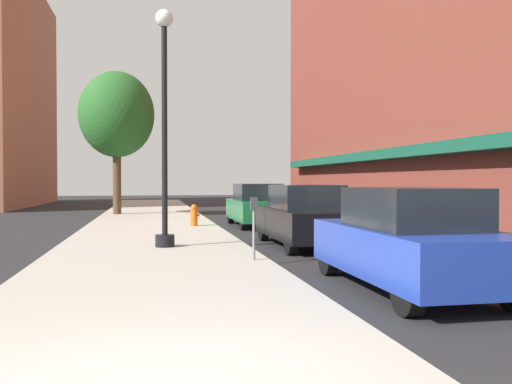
# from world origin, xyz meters

# --- Properties ---
(ground_plane) EXTENTS (90.00, 90.00, 0.00)m
(ground_plane) POSITION_xyz_m (4.00, 18.00, 0.00)
(ground_plane) COLOR #232326
(sidewalk_slab) EXTENTS (4.80, 50.00, 0.12)m
(sidewalk_slab) POSITION_xyz_m (0.00, 19.00, 0.06)
(sidewalk_slab) COLOR #A8A399
(sidewalk_slab) RESTS_ON ground
(building_right_brick) EXTENTS (6.80, 40.00, 21.65)m
(building_right_brick) POSITION_xyz_m (14.99, 22.00, 10.80)
(building_right_brick) COLOR brown
(building_right_brick) RESTS_ON ground
(lamppost) EXTENTS (0.48, 0.48, 5.90)m
(lamppost) POSITION_xyz_m (0.29, 9.64, 3.20)
(lamppost) COLOR black
(lamppost) RESTS_ON sidewalk_slab
(fire_hydrant) EXTENTS (0.33, 0.26, 0.79)m
(fire_hydrant) POSITION_xyz_m (1.52, 15.84, 0.52)
(fire_hydrant) COLOR #E05614
(fire_hydrant) RESTS_ON sidewalk_slab
(parking_meter_near) EXTENTS (0.14, 0.09, 1.31)m
(parking_meter_near) POSITION_xyz_m (2.05, 6.97, 0.95)
(parking_meter_near) COLOR slate
(parking_meter_near) RESTS_ON sidewalk_slab
(tree_near) EXTENTS (3.68, 3.68, 7.05)m
(tree_near) POSITION_xyz_m (-1.66, 23.72, 5.02)
(tree_near) COLOR #4C3823
(tree_near) RESTS_ON sidewalk_slab
(car_blue) EXTENTS (1.80, 4.30, 1.66)m
(car_blue) POSITION_xyz_m (4.00, 3.96, 0.81)
(car_blue) COLOR black
(car_blue) RESTS_ON ground
(car_black) EXTENTS (1.80, 4.30, 1.66)m
(car_black) POSITION_xyz_m (4.00, 9.94, 0.81)
(car_black) COLOR black
(car_black) RESTS_ON ground
(car_green) EXTENTS (1.80, 4.30, 1.66)m
(car_green) POSITION_xyz_m (4.00, 16.58, 0.81)
(car_green) COLOR black
(car_green) RESTS_ON ground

